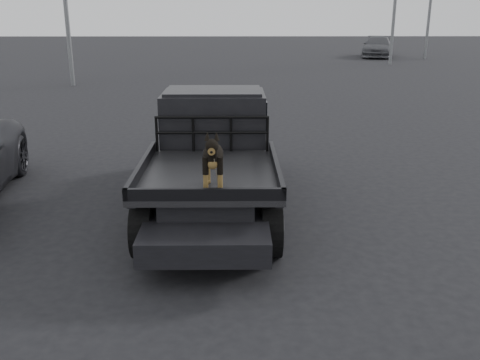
{
  "coord_description": "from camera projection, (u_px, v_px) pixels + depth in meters",
  "views": [
    {
      "loc": [
        0.89,
        -6.68,
        3.09
      ],
      "look_at": [
        0.95,
        -0.64,
        1.16
      ],
      "focal_mm": 40.0,
      "sensor_mm": 36.0,
      "label": 1
    }
  ],
  "objects": [
    {
      "name": "ground",
      "position": [
        170.0,
        247.0,
        7.29
      ],
      "size": [
        120.0,
        120.0,
        0.0
      ],
      "primitive_type": "plane",
      "color": "black",
      "rests_on": "ground"
    },
    {
      "name": "flatbed_ute",
      "position": [
        212.0,
        182.0,
        8.52
      ],
      "size": [
        2.0,
        5.4,
        0.92
      ],
      "primitive_type": null,
      "color": "black",
      "rests_on": "ground"
    },
    {
      "name": "ute_cab",
      "position": [
        214.0,
        115.0,
        9.15
      ],
      "size": [
        1.72,
        1.3,
        0.88
      ],
      "primitive_type": null,
      "color": "black",
      "rests_on": "flatbed_ute"
    },
    {
      "name": "headache_rack",
      "position": [
        212.0,
        134.0,
        8.48
      ],
      "size": [
        1.8,
        0.08,
        0.55
      ],
      "primitive_type": null,
      "color": "black",
      "rests_on": "flatbed_ute"
    },
    {
      "name": "dog",
      "position": [
        213.0,
        159.0,
        6.71
      ],
      "size": [
        0.32,
        0.6,
        0.74
      ],
      "primitive_type": null,
      "color": "black",
      "rests_on": "flatbed_ute"
    },
    {
      "name": "distant_car_b",
      "position": [
        378.0,
        47.0,
        36.17
      ],
      "size": [
        3.15,
        5.0,
        1.35
      ],
      "primitive_type": "imported",
      "rotation": [
        0.0,
        0.0,
        -0.29
      ],
      "color": "#4E4F54",
      "rests_on": "ground"
    }
  ]
}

